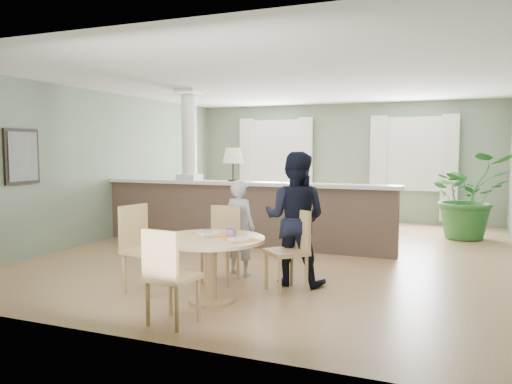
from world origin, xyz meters
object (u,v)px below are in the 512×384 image
at_px(sofa, 300,210).
at_px(chair_far_boy, 222,240).
at_px(chair_far_man, 292,246).
at_px(dining_table, 212,251).
at_px(houseplant, 468,196).
at_px(chair_side, 142,244).
at_px(chair_near, 168,273).
at_px(child_person, 240,227).
at_px(man_person, 295,218).

xyz_separation_m(sofa, chair_far_boy, (0.13, -3.80, 0.06)).
bearing_deg(chair_far_man, dining_table, -87.71).
distance_m(sofa, dining_table, 4.68).
relative_size(sofa, houseplant, 1.96).
bearing_deg(sofa, chair_side, -100.15).
distance_m(dining_table, chair_near, 0.82).
xyz_separation_m(child_person, man_person, (0.81, -0.15, 0.18)).
distance_m(sofa, chair_far_boy, 3.80).
height_order(houseplant, man_person, man_person).
bearing_deg(child_person, houseplant, -111.74).
bearing_deg(man_person, chair_near, 69.39).
bearing_deg(sofa, chair_near, -89.62).
relative_size(houseplant, chair_near, 1.71).
bearing_deg(houseplant, chair_far_man, -114.05).
xyz_separation_m(sofa, man_person, (1.03, -3.62, 0.36)).
xyz_separation_m(dining_table, child_person, (-0.19, 1.19, 0.07)).
bearing_deg(chair_far_man, chair_near, -70.93).
height_order(chair_far_man, child_person, child_person).
distance_m(sofa, man_person, 3.78).
height_order(sofa, chair_far_man, chair_far_man).
bearing_deg(houseplant, child_person, -125.19).
relative_size(houseplant, chair_far_man, 1.68).
height_order(chair_side, man_person, man_person).
relative_size(houseplant, man_person, 0.98).
bearing_deg(sofa, chair_far_man, -78.05).
relative_size(sofa, chair_near, 3.36).
distance_m(dining_table, chair_far_boy, 0.91).
xyz_separation_m(sofa, chair_far_man, (1.08, -3.89, 0.07)).
distance_m(dining_table, chair_side, 0.95).
bearing_deg(chair_far_man, man_person, 142.83).
bearing_deg(child_person, sofa, -72.86).
xyz_separation_m(sofa, child_person, (0.22, -3.47, 0.18)).
height_order(houseplant, chair_far_boy, houseplant).
xyz_separation_m(houseplant, chair_far_boy, (-2.93, -4.34, -0.28)).
bearing_deg(chair_far_man, houseplant, 108.95).
bearing_deg(chair_far_boy, man_person, 9.24).
xyz_separation_m(dining_table, chair_side, (-0.95, 0.07, -0.01)).
distance_m(houseplant, dining_table, 5.85).
xyz_separation_m(chair_far_man, chair_near, (-0.70, -1.58, -0.01)).
distance_m(chair_near, chair_side, 1.27).
xyz_separation_m(chair_side, child_person, (0.76, 1.12, 0.08)).
relative_size(houseplant, chair_far_boy, 1.70).
bearing_deg(man_person, chair_far_man, 98.66).
xyz_separation_m(houseplant, chair_far_man, (-1.98, -4.44, -0.27)).
xyz_separation_m(dining_table, chair_near, (-0.04, -0.81, -0.05)).
relative_size(child_person, man_person, 0.78).
bearing_deg(chair_near, child_person, -78.96).
bearing_deg(sofa, child_person, -89.83).
xyz_separation_m(chair_far_man, child_person, (-0.85, 0.42, 0.11)).
height_order(houseplant, chair_side, houseplant).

